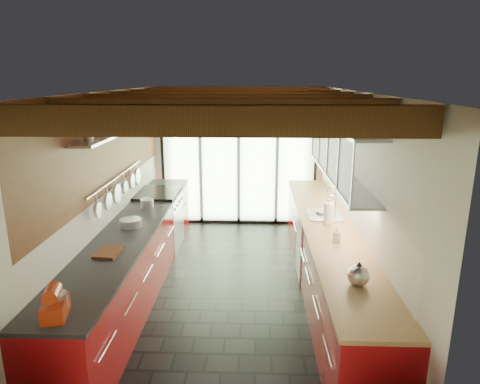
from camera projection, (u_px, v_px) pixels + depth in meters
The scene contains 18 objects.
ground at pixel (231, 289), 5.79m from camera, with size 5.50×5.50×0.00m, color black.
room_shell at pixel (230, 169), 5.36m from camera, with size 5.50×5.50×5.50m.
ceiling_beams at pixel (232, 102), 5.51m from camera, with size 3.14×5.06×4.90m.
glass_door at pixel (239, 139), 7.96m from camera, with size 2.95×0.10×2.90m.
left_counter at pixel (136, 256), 5.71m from camera, with size 0.68×5.00×0.92m.
range_stove at pixel (159, 220), 7.11m from camera, with size 0.66×0.90×0.97m.
right_counter at pixel (327, 258), 5.63m from camera, with size 0.68×5.00×0.92m.
sink_assembly at pixel (325, 213), 5.88m from camera, with size 0.45×0.52×0.43m.
upper_cabinets_right at pixel (341, 150), 5.55m from camera, with size 0.34×3.00×3.00m.
left_wall_fixtures at pixel (120, 153), 5.62m from camera, with size 0.28×2.60×0.96m.
stand_mixer at pixel (55, 303), 3.40m from camera, with size 0.24×0.34×0.28m.
pot_large at pixel (147, 203), 6.27m from camera, with size 0.19×0.19×0.12m, color silver.
pot_small at pixel (131, 223), 5.45m from camera, with size 0.27×0.27×0.10m, color silver.
cutting_board at pixel (109, 252), 4.64m from camera, with size 0.24×0.34×0.03m, color brown.
kettle at pixel (358, 274), 3.92m from camera, with size 0.26×0.28×0.24m.
paper_towel at pixel (328, 214), 5.54m from camera, with size 0.15×0.15×0.33m.
soap_bottle at pixel (337, 234), 4.96m from camera, with size 0.08×0.08×0.18m, color silver.
bowl at pixel (323, 212), 5.97m from camera, with size 0.21×0.21×0.05m, color silver.
Camera 1 is at (0.31, -5.24, 2.78)m, focal length 32.00 mm.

